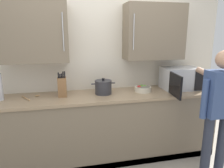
# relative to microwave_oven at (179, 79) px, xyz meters

# --- Properties ---
(back_wall_tiled) EXTENTS (3.77, 0.44, 2.75)m
(back_wall_tiled) POSITION_rel_microwave_oven_xyz_m (-1.17, 0.27, 0.39)
(back_wall_tiled) COLOR beige
(back_wall_tiled) RESTS_ON ground_plane
(counter_unit) EXTENTS (3.24, 0.63, 0.93)m
(counter_unit) POSITION_rel_microwave_oven_xyz_m (-1.17, -0.03, -0.63)
(counter_unit) COLOR #756651
(counter_unit) RESTS_ON ground_plane
(microwave_oven) EXTENTS (0.59, 0.73, 0.31)m
(microwave_oven) POSITION_rel_microwave_oven_xyz_m (0.00, 0.00, 0.00)
(microwave_oven) COLOR #B7BABF
(microwave_oven) RESTS_ON counter_unit
(stock_pot) EXTENTS (0.32, 0.23, 0.21)m
(stock_pot) POSITION_rel_microwave_oven_xyz_m (-1.12, 0.00, -0.06)
(stock_pot) COLOR #2D2D33
(stock_pot) RESTS_ON counter_unit
(wooden_spoon) EXTENTS (0.23, 0.22, 0.02)m
(wooden_spoon) POSITION_rel_microwave_oven_xyz_m (-2.04, 0.03, -0.15)
(wooden_spoon) COLOR tan
(wooden_spoon) RESTS_ON counter_unit
(knife_block) EXTENTS (0.11, 0.15, 0.33)m
(knife_block) POSITION_rel_microwave_oven_xyz_m (-1.66, 0.02, -0.03)
(knife_block) COLOR brown
(knife_block) RESTS_ON counter_unit
(fruit_bowl) EXTENTS (0.23, 0.23, 0.09)m
(fruit_bowl) POSITION_rel_microwave_oven_xyz_m (-0.56, -0.01, -0.12)
(fruit_bowl) COLOR beige
(fruit_bowl) RESTS_ON counter_unit
(person_figure) EXTENTS (0.44, 0.57, 1.56)m
(person_figure) POSITION_rel_microwave_oven_xyz_m (0.07, -0.75, -0.16)
(person_figure) COLOR #282D3D
(person_figure) RESTS_ON ground_plane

